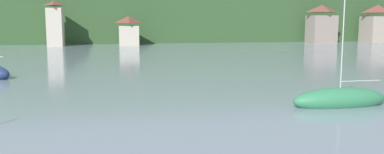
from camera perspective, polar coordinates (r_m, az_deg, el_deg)
The scene contains 6 objects.
wooded_hillside at distance 137.88m, azimuth -2.76°, elevation 8.78°, with size 352.00×64.08×42.24m.
shore_building_west at distance 94.63m, azimuth -18.54°, elevation 7.02°, with size 3.41×5.02×9.88m.
shore_building_westcentral at distance 93.88m, azimuth -8.82°, elevation 6.34°, with size 4.56×4.74×6.56m.
shore_building_central at distance 107.29m, azimuth 17.62°, elevation 6.98°, with size 6.49×5.44×9.40m.
shore_building_eastcentral at distance 116.06m, azimuth 24.44°, elevation 6.74°, with size 6.88×6.28×9.59m.
sailboat_mid_3 at distance 28.81m, azimuth 19.92°, elevation -3.02°, with size 6.64×2.08×7.72m.
Camera 1 is at (-4.03, 31.18, 5.62)m, focal length 38.22 mm.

